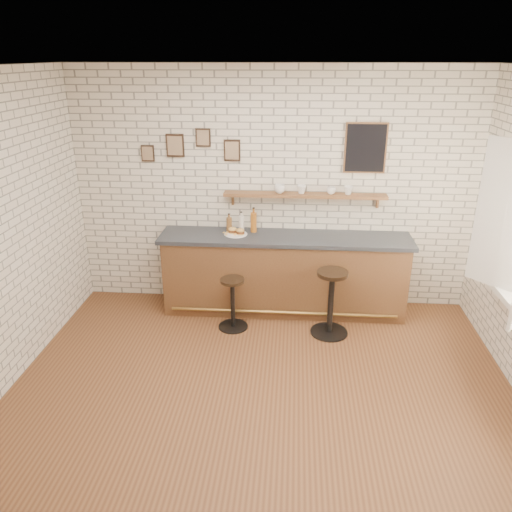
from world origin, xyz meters
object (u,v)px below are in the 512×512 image
(bar_stool_left, at_px, (233,302))
(shelf_cup_a, at_px, (280,189))
(shelf_cup_d, at_px, (348,190))
(ciabatta_sandwich, at_px, (237,231))
(bar_stool_right, at_px, (331,301))
(shelf_cup_c, at_px, (331,191))
(shelf_cup_b, at_px, (302,189))
(sandwich_plate, at_px, (236,234))
(bitters_bottle_amber, at_px, (254,222))
(condiment_bottle_yellow, at_px, (254,225))
(bar_counter, at_px, (284,274))
(bitters_bottle_white, at_px, (241,223))
(bitters_bottle_brown, at_px, (229,224))

(bar_stool_left, distance_m, shelf_cup_a, 1.49)
(shelf_cup_d, bearing_deg, ciabatta_sandwich, -164.68)
(bar_stool_right, distance_m, shelf_cup_c, 1.35)
(bar_stool_right, relative_size, shelf_cup_b, 7.21)
(sandwich_plate, xyz_separation_m, bitters_bottle_amber, (0.21, 0.12, 0.12))
(ciabatta_sandwich, bearing_deg, shelf_cup_c, 9.25)
(condiment_bottle_yellow, relative_size, shelf_cup_a, 1.62)
(bar_counter, height_order, condiment_bottle_yellow, condiment_bottle_yellow)
(bar_stool_left, height_order, bar_stool_right, bar_stool_right)
(sandwich_plate, relative_size, bitters_bottle_white, 1.08)
(shelf_cup_a, bearing_deg, bitters_bottle_white, -178.82)
(bar_stool_left, bearing_deg, bar_stool_right, -2.32)
(bar_stool_right, height_order, shelf_cup_a, shelf_cup_a)
(bitters_bottle_white, distance_m, shelf_cup_a, 0.65)
(shelf_cup_b, bearing_deg, shelf_cup_c, -50.03)
(bar_counter, relative_size, shelf_cup_a, 23.37)
(ciabatta_sandwich, height_order, shelf_cup_d, shelf_cup_d)
(bitters_bottle_white, bearing_deg, sandwich_plate, -115.63)
(bar_stool_left, relative_size, shelf_cup_b, 5.79)
(bar_counter, bearing_deg, bar_stool_right, -44.98)
(shelf_cup_d, bearing_deg, shelf_cup_a, -172.55)
(condiment_bottle_yellow, relative_size, shelf_cup_c, 1.98)
(bitters_bottle_white, bearing_deg, ciabatta_sandwich, -111.77)
(condiment_bottle_yellow, height_order, bar_stool_right, condiment_bottle_yellow)
(shelf_cup_a, xyz_separation_m, shelf_cup_b, (0.27, 0.00, -0.00))
(bar_counter, bearing_deg, ciabatta_sandwich, 178.68)
(shelf_cup_c, bearing_deg, bitters_bottle_amber, 121.41)
(condiment_bottle_yellow, relative_size, bar_stool_left, 0.33)
(ciabatta_sandwich, height_order, shelf_cup_a, shelf_cup_a)
(bar_counter, distance_m, bitters_bottle_brown, 0.94)
(bitters_bottle_white, bearing_deg, bar_counter, -13.77)
(bitters_bottle_white, height_order, shelf_cup_b, shelf_cup_b)
(bitters_bottle_amber, relative_size, shelf_cup_c, 2.91)
(shelf_cup_a, bearing_deg, shelf_cup_b, -6.69)
(bar_stool_left, xyz_separation_m, shelf_cup_c, (1.14, 0.71, 1.20))
(sandwich_plate, distance_m, bar_stool_left, 0.85)
(bitters_bottle_brown, xyz_separation_m, bar_stool_left, (0.11, -0.65, -0.76))
(bitters_bottle_brown, height_order, bar_stool_right, bitters_bottle_brown)
(bitters_bottle_amber, bearing_deg, bar_stool_left, -107.00)
(shelf_cup_d, bearing_deg, bitters_bottle_brown, -169.99)
(bitters_bottle_amber, bearing_deg, bitters_bottle_white, 180.00)
(bar_stool_right, xyz_separation_m, shelf_cup_c, (-0.01, 0.76, 1.11))
(shelf_cup_a, bearing_deg, bitters_bottle_amber, -175.10)
(bar_counter, bearing_deg, bitters_bottle_white, 166.23)
(bar_counter, distance_m, shelf_cup_b, 1.08)
(bar_stool_left, bearing_deg, bar_counter, 40.57)
(bar_stool_right, bearing_deg, shelf_cup_c, 90.96)
(bar_stool_left, distance_m, shelf_cup_b, 1.61)
(bitters_bottle_amber, xyz_separation_m, shelf_cup_a, (0.32, 0.07, 0.41))
(ciabatta_sandwich, relative_size, bar_stool_right, 0.29)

